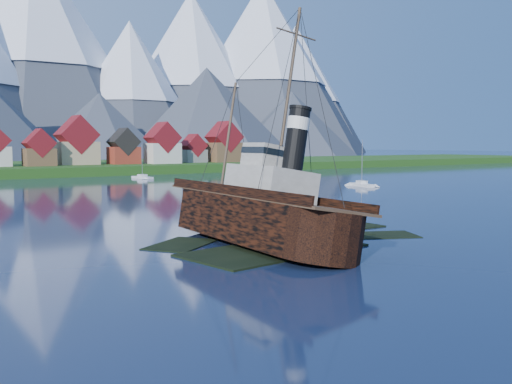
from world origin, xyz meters
TOP-DOWN VIEW (x-y plane):
  - ground at (0.00, 0.00)m, footprint 1400.00×1400.00m
  - shoal at (1.78, 2.15)m, footprint 31.71×21.24m
  - seawall at (0.00, 132.00)m, footprint 600.00×2.50m
  - tugboat_wreck at (-2.58, 3.90)m, footprint 7.48×32.22m
  - sailboat_d at (63.83, 53.33)m, footprint 4.24×8.95m
  - sailboat_e at (32.15, 112.32)m, footprint 3.24×9.39m

SIDE VIEW (x-z plane):
  - shoal at x=1.78m, z-range -0.92..0.22m
  - ground at x=0.00m, z-range 0.00..0.00m
  - seawall at x=0.00m, z-range -1.00..1.00m
  - sailboat_e at x=32.15m, z-range -5.10..5.57m
  - sailboat_d at x=63.83m, z-range -5.66..6.20m
  - tugboat_wreck at x=-2.58m, z-range -9.57..15.96m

